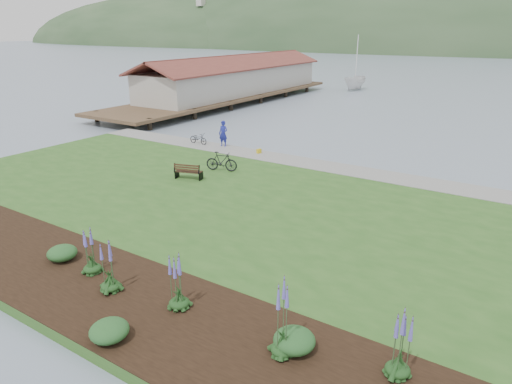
% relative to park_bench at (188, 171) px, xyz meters
% --- Properties ---
extents(ground, '(600.00, 600.00, 0.00)m').
position_rel_park_bench_xyz_m(ground, '(3.75, -0.42, -0.86)').
color(ground, gray).
rests_on(ground, ground).
extents(lawn, '(34.00, 20.00, 0.40)m').
position_rel_park_bench_xyz_m(lawn, '(3.75, -2.42, -0.66)').
color(lawn, '#2B561E').
rests_on(lawn, ground).
extents(shoreline_path, '(34.00, 2.20, 0.03)m').
position_rel_park_bench_xyz_m(shoreline_path, '(3.75, 6.48, -0.45)').
color(shoreline_path, gray).
rests_on(shoreline_path, lawn).
extents(garden_bed, '(24.00, 4.40, 0.04)m').
position_rel_park_bench_xyz_m(garden_bed, '(6.75, -10.22, -0.44)').
color(garden_bed, black).
rests_on(garden_bed, lawn).
extents(pier_pavilion, '(8.00, 36.00, 5.40)m').
position_rel_park_bench_xyz_m(pier_pavilion, '(-16.25, 27.11, 1.78)').
color(pier_pavilion, '#4C3826').
rests_on(pier_pavilion, ground).
extents(park_bench, '(1.62, 1.03, 0.94)m').
position_rel_park_bench_xyz_m(park_bench, '(0.00, 0.00, 0.00)').
color(park_bench, black).
rests_on(park_bench, lawn).
extents(person, '(0.83, 0.61, 2.16)m').
position_rel_park_bench_xyz_m(person, '(-2.85, 7.08, 0.61)').
color(person, navy).
rests_on(person, lawn).
extents(bicycle_a, '(0.64, 1.61, 0.83)m').
position_rel_park_bench_xyz_m(bicycle_a, '(-4.81, 6.66, -0.05)').
color(bicycle_a, black).
rests_on(bicycle_a, lawn).
extents(bicycle_b, '(1.10, 1.99, 1.15)m').
position_rel_park_bench_xyz_m(bicycle_b, '(0.61, 2.29, 0.11)').
color(bicycle_b, black).
rests_on(bicycle_b, lawn).
extents(sailboat, '(9.65, 9.80, 23.96)m').
position_rel_park_bench_xyz_m(sailboat, '(-7.83, 44.84, -0.86)').
color(sailboat, silver).
rests_on(sailboat, ground).
extents(pannier, '(0.28, 0.35, 0.32)m').
position_rel_park_bench_xyz_m(pannier, '(0.35, 6.78, -0.30)').
color(pannier, gold).
rests_on(pannier, lawn).
extents(echium_0, '(0.62, 0.62, 1.93)m').
position_rel_park_bench_xyz_m(echium_0, '(5.59, -10.18, 0.29)').
color(echium_0, '#153914').
rests_on(echium_0, garden_bed).
extents(echium_1, '(0.62, 0.62, 2.04)m').
position_rel_park_bench_xyz_m(echium_1, '(8.06, -9.70, 0.40)').
color(echium_1, '#153914').
rests_on(echium_1, garden_bed).
extents(echium_2, '(0.62, 0.62, 2.33)m').
position_rel_park_bench_xyz_m(echium_2, '(11.71, -9.82, 0.47)').
color(echium_2, '#153914').
rests_on(echium_2, garden_bed).
extents(echium_3, '(0.62, 0.62, 2.06)m').
position_rel_park_bench_xyz_m(echium_3, '(14.41, -8.95, 0.45)').
color(echium_3, '#153914').
rests_on(echium_3, garden_bed).
extents(echium_4, '(0.62, 0.62, 1.94)m').
position_rel_park_bench_xyz_m(echium_4, '(4.15, -9.75, 0.35)').
color(echium_4, '#153914').
rests_on(echium_4, garden_bed).
extents(shrub_0, '(1.05, 1.05, 0.53)m').
position_rel_park_bench_xyz_m(shrub_0, '(2.46, -9.73, -0.16)').
color(shrub_0, '#1E4C21').
rests_on(shrub_0, garden_bed).
extents(shrub_1, '(1.06, 1.06, 0.53)m').
position_rel_park_bench_xyz_m(shrub_1, '(7.49, -11.83, -0.16)').
color(shrub_1, '#1E4C21').
rests_on(shrub_1, garden_bed).
extents(shrub_2, '(1.11, 1.11, 0.56)m').
position_rel_park_bench_xyz_m(shrub_2, '(11.87, -9.49, -0.15)').
color(shrub_2, '#1E4C21').
rests_on(shrub_2, garden_bed).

